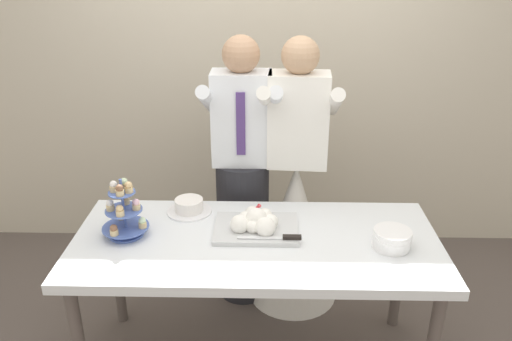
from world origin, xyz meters
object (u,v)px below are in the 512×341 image
Objects in this scene: dessert_table at (256,252)px; person_bride at (295,215)px; main_cake_tray at (256,224)px; cupcake_stand at (124,213)px; person_groom at (243,188)px; plate_stack at (392,239)px; round_cake at (189,207)px.

person_bride is (0.23, 0.60, -0.12)m from dessert_table.
dessert_table is 4.14× the size of main_cake_tray.
main_cake_tray is 0.62m from person_bride.
cupcake_stand is 0.83m from person_groom.
person_bride is at bearing 33.78° from cupcake_stand.
plate_stack is 0.78× the size of round_cake.
main_cake_tray is 0.26× the size of person_bride.
cupcake_stand is at bearing -138.17° from round_cake.
main_cake_tray reaches higher than plate_stack.
plate_stack is 1.01m from person_groom.
cupcake_stand reaches higher than dessert_table.
dessert_table is 9.64× the size of plate_stack.
plate_stack reaches higher than round_cake.
plate_stack is at bearing -42.84° from person_groom.
dessert_table is 1.08× the size of person_groom.
main_cake_tray is at bearing 168.25° from plate_stack.
round_cake is 0.14× the size of person_bride.
person_bride reaches higher than main_cake_tray.
person_bride is (0.87, 0.58, -0.32)m from cupcake_stand.
person_bride is at bearing 29.39° from round_cake.
round_cake is at bearing 143.64° from dessert_table.
dessert_table is 0.14m from main_cake_tray.
round_cake is at bearing 151.79° from main_cake_tray.
person_groom is (0.27, 0.36, -0.06)m from round_cake.
cupcake_stand is 1.63× the size of plate_stack.
person_groom is at bearing 99.43° from main_cake_tray.
person_groom is at bearing 137.16° from plate_stack.
plate_stack is at bearing -3.62° from cupcake_stand.
person_groom reaches higher than round_cake.
round_cake is at bearing -150.61° from person_bride.
plate_stack is 0.11× the size of person_groom.
person_bride reaches higher than cupcake_stand.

